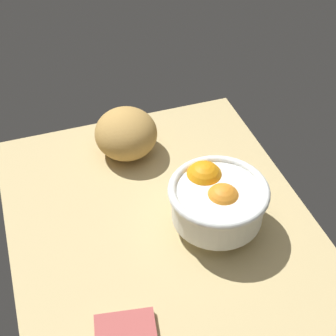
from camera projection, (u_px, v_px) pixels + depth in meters
ground_plane at (163, 233)px, 99.73cm from camera, size 73.38×57.91×3.00cm
fruit_bowl at (216, 200)px, 95.11cm from camera, size 18.71×18.71×11.65cm
bread_loaf at (126, 133)px, 112.15cm from camera, size 16.24×15.56×10.33cm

